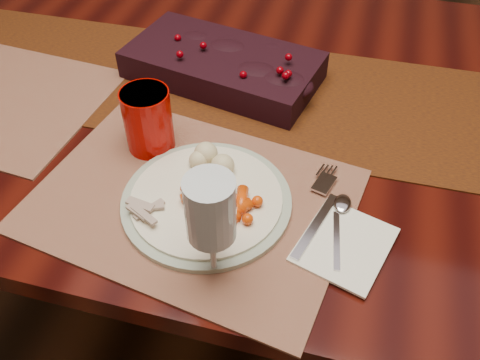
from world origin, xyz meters
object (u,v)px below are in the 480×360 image
(centerpiece, at_px, (223,61))
(placemat_main, at_px, (192,200))
(red_cup, at_px, (148,120))
(napkin, at_px, (345,245))
(mashed_potatoes, at_px, (209,157))
(turkey_shreds, at_px, (141,209))
(dining_table, at_px, (258,219))
(wine_glass, at_px, (212,232))
(baby_carrots, at_px, (208,209))
(dinner_plate, at_px, (206,200))

(centerpiece, bearing_deg, placemat_main, -81.93)
(red_cup, bearing_deg, napkin, -20.74)
(mashed_potatoes, bearing_deg, red_cup, 160.81)
(turkey_shreds, bearing_deg, mashed_potatoes, 60.59)
(turkey_shreds, distance_m, napkin, 0.30)
(placemat_main, xyz_separation_m, turkey_shreds, (-0.06, -0.06, 0.03))
(dining_table, relative_size, centerpiece, 4.84)
(centerpiece, distance_m, turkey_shreds, 0.39)
(dining_table, bearing_deg, centerpiece, 159.13)
(turkey_shreds, xyz_separation_m, napkin, (0.30, 0.03, -0.02))
(napkin, height_order, wine_glass, wine_glass)
(centerpiece, bearing_deg, dining_table, -20.87)
(placemat_main, distance_m, baby_carrots, 0.06)
(baby_carrots, bearing_deg, red_cup, 136.88)
(mashed_potatoes, bearing_deg, dinner_plate, -76.75)
(baby_carrots, relative_size, napkin, 0.90)
(red_cup, bearing_deg, placemat_main, -43.32)
(napkin, bearing_deg, placemat_main, -170.23)
(dining_table, bearing_deg, dinner_plate, -93.85)
(centerpiece, height_order, turkey_shreds, centerpiece)
(dining_table, distance_m, dinner_plate, 0.49)
(dining_table, xyz_separation_m, placemat_main, (-0.04, -0.30, 0.38))
(turkey_shreds, relative_size, red_cup, 0.66)
(baby_carrots, relative_size, mashed_potatoes, 1.51)
(wine_glass, bearing_deg, centerpiece, 104.75)
(turkey_shreds, bearing_deg, napkin, 5.43)
(turkey_shreds, relative_size, wine_glass, 0.41)
(centerpiece, distance_m, mashed_potatoes, 0.28)
(baby_carrots, height_order, turkey_shreds, baby_carrots)
(red_cup, bearing_deg, dining_table, 52.19)
(dining_table, xyz_separation_m, red_cup, (-0.15, -0.20, 0.43))
(placemat_main, xyz_separation_m, red_cup, (-0.11, 0.10, 0.06))
(placemat_main, bearing_deg, centerpiece, 107.31)
(mashed_potatoes, xyz_separation_m, napkin, (0.23, -0.09, -0.04))
(red_cup, distance_m, wine_glass, 0.29)
(placemat_main, bearing_deg, mashed_potatoes, 90.58)
(centerpiece, distance_m, baby_carrots, 0.38)
(centerpiece, xyz_separation_m, red_cup, (-0.06, -0.23, 0.02))
(mashed_potatoes, bearing_deg, baby_carrots, -73.12)
(mashed_potatoes, height_order, wine_glass, wine_glass)
(baby_carrots, relative_size, turkey_shreds, 1.69)
(placemat_main, relative_size, wine_glass, 2.72)
(centerpiece, bearing_deg, baby_carrots, -76.90)
(baby_carrots, xyz_separation_m, napkin, (0.20, 0.01, -0.02))
(centerpiece, relative_size, turkey_shreds, 5.12)
(napkin, bearing_deg, centerpiece, 145.19)
(dining_table, bearing_deg, turkey_shreds, -106.03)
(dinner_plate, distance_m, red_cup, 0.18)
(placemat_main, xyz_separation_m, wine_glass, (0.07, -0.12, 0.09))
(placemat_main, height_order, turkey_shreds, turkey_shreds)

